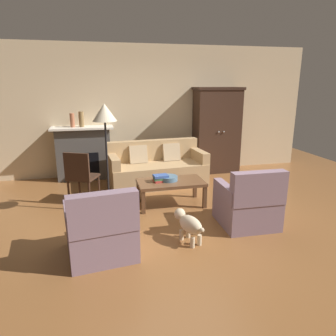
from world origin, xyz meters
name	(u,v)px	position (x,y,z in m)	size (l,w,h in m)	color
ground_plane	(184,214)	(0.00, 0.00, 0.00)	(9.60, 9.60, 0.00)	brown
back_wall	(153,111)	(0.00, 2.55, 1.40)	(7.20, 0.10, 2.80)	beige
fireplace	(84,153)	(-1.55, 2.30, 0.57)	(1.26, 0.48, 1.12)	#4C4947
armoire	(217,130)	(1.40, 2.22, 0.96)	(1.06, 0.57, 1.91)	#382319
couch	(157,169)	(-0.11, 1.58, 0.32)	(1.98, 1.00, 0.86)	tan
coffee_table	(171,184)	(-0.11, 0.42, 0.37)	(1.10, 0.60, 0.42)	brown
fruit_bowl	(168,178)	(-0.14, 0.46, 0.46)	(0.31, 0.31, 0.08)	slate
book_stack	(161,178)	(-0.28, 0.44, 0.48)	(0.26, 0.20, 0.11)	#B73833
mantel_vase_terracotta	(72,120)	(-1.73, 2.28, 1.26)	(0.09, 0.09, 0.28)	#A86042
mantel_vase_bronze	(81,119)	(-1.55, 2.28, 1.28)	(0.10, 0.10, 0.31)	olive
armchair_near_left	(101,231)	(-1.29, -0.96, 0.32)	(0.86, 0.86, 0.88)	gray
armchair_near_right	(248,205)	(0.78, -0.60, 0.32)	(0.80, 0.79, 0.88)	gray
side_chair_wooden	(81,174)	(-1.57, 0.87, 0.51)	(0.58, 0.58, 0.90)	#382319
floor_lamp	(105,119)	(-1.14, 0.34, 1.48)	(0.36, 0.36, 1.71)	black
dog	(189,224)	(-0.18, -0.87, 0.25)	(0.32, 0.55, 0.39)	beige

